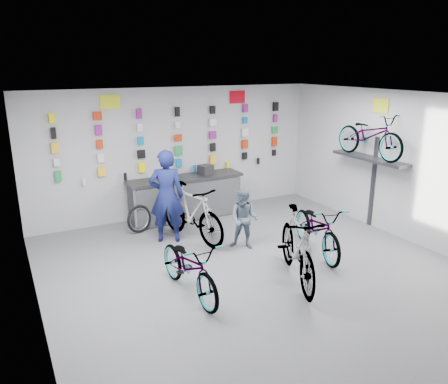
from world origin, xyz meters
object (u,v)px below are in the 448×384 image
bike_center (297,247)px  clerk (167,196)px  customer (244,219)px  bike_left (189,266)px  bike_service (192,212)px  counter (186,198)px  bike_right (317,228)px

bike_center → clerk: clerk is taller
clerk → customer: 1.62m
bike_center → customer: size_ratio=1.69×
bike_left → bike_service: (0.93, 2.03, 0.12)m
counter → bike_right: (1.44, -2.97, 0.02)m
bike_center → clerk: size_ratio=1.07×
customer → bike_right: bearing=3.6°
bike_center → bike_right: (1.03, 0.74, -0.11)m
counter → bike_center: size_ratio=1.33×
counter → bike_service: size_ratio=1.37×
counter → bike_left: size_ratio=1.49×
bike_service → counter: bearing=57.4°
bike_right → customer: (-1.12, 0.84, 0.10)m
bike_service → clerk: clerk is taller
bike_right → bike_service: bearing=151.7°
bike_center → bike_right: bearing=57.7°
counter → customer: customer is taller
bike_service → bike_center: bearing=-86.1°
counter → bike_center: (0.41, -3.71, 0.12)m
bike_left → bike_center: 1.81m
bike_right → clerk: size_ratio=1.01×
clerk → customer: clerk is taller
bike_service → clerk: 0.61m
counter → customer: size_ratio=2.25×
customer → bike_left: bearing=-104.4°
bike_right → bike_service: bike_service is taller
clerk → customer: (1.19, -1.04, -0.35)m
bike_center → bike_right: bike_center is taller
bike_left → bike_center: size_ratio=0.89×
counter → customer: 2.16m
bike_left → customer: (1.67, 1.17, 0.13)m
bike_left → customer: customer is taller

